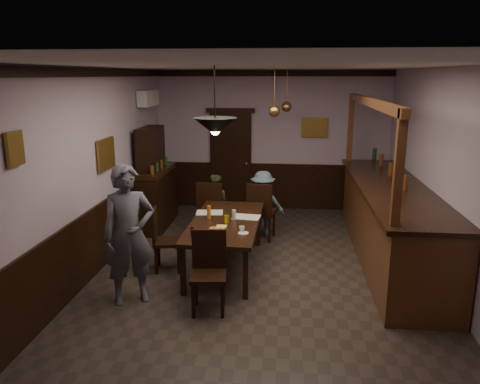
# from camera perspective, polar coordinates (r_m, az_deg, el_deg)

# --- Properties ---
(room) EXTENTS (5.01, 8.01, 3.01)m
(room) POSITION_cam_1_polar(r_m,az_deg,el_deg) (6.28, 2.61, 1.30)
(room) COLOR #2D2621
(room) RESTS_ON ground
(dining_table) EXTENTS (1.04, 2.22, 0.75)m
(dining_table) POSITION_cam_1_polar(r_m,az_deg,el_deg) (7.10, -1.78, -3.99)
(dining_table) COLOR black
(dining_table) RESTS_ON ground
(chair_far_left) EXTENTS (0.50, 0.50, 1.06)m
(chair_far_left) POSITION_cam_1_polar(r_m,az_deg,el_deg) (8.39, -3.55, -1.89)
(chair_far_left) COLOR black
(chair_far_left) RESTS_ON ground
(chair_far_right) EXTENTS (0.53, 0.53, 1.06)m
(chair_far_right) POSITION_cam_1_polar(r_m,az_deg,el_deg) (8.28, 2.54, -2.11)
(chair_far_right) COLOR black
(chair_far_right) RESTS_ON ground
(chair_near) EXTENTS (0.48, 0.48, 1.01)m
(chair_near) POSITION_cam_1_polar(r_m,az_deg,el_deg) (5.93, -3.81, -9.13)
(chair_near) COLOR black
(chair_near) RESTS_ON ground
(chair_side) EXTENTS (0.47, 0.47, 0.96)m
(chair_side) POSITION_cam_1_polar(r_m,az_deg,el_deg) (7.15, -9.43, -5.42)
(chair_side) COLOR black
(chair_side) RESTS_ON ground
(person_standing) EXTENTS (0.79, 0.69, 1.82)m
(person_standing) POSITION_cam_1_polar(r_m,az_deg,el_deg) (6.13, -13.38, -5.11)
(person_standing) COLOR #4E4F59
(person_standing) RESTS_ON ground
(person_seated_left) EXTENTS (0.60, 0.50, 1.12)m
(person_seated_left) POSITION_cam_1_polar(r_m,az_deg,el_deg) (8.67, -3.16, -1.49)
(person_seated_left) COLOR #3D462A
(person_seated_left) RESTS_ON ground
(person_seated_right) EXTENTS (0.83, 0.53, 1.21)m
(person_seated_right) POSITION_cam_1_polar(r_m,az_deg,el_deg) (8.55, 2.79, -1.42)
(person_seated_right) COLOR slate
(person_seated_right) RESTS_ON ground
(newspaper_left) EXTENTS (0.45, 0.35, 0.01)m
(newspaper_left) POSITION_cam_1_polar(r_m,az_deg,el_deg) (7.48, -3.72, -2.51)
(newspaper_left) COLOR silver
(newspaper_left) RESTS_ON dining_table
(newspaper_right) EXTENTS (0.45, 0.35, 0.01)m
(newspaper_right) POSITION_cam_1_polar(r_m,az_deg,el_deg) (7.24, 0.78, -3.06)
(newspaper_right) COLOR silver
(newspaper_right) RESTS_ON dining_table
(napkin) EXTENTS (0.15, 0.15, 0.00)m
(napkin) POSITION_cam_1_polar(r_m,az_deg,el_deg) (6.81, -2.29, -4.20)
(napkin) COLOR #F1B959
(napkin) RESTS_ON dining_table
(saucer) EXTENTS (0.15, 0.15, 0.01)m
(saucer) POSITION_cam_1_polar(r_m,az_deg,el_deg) (6.51, 0.40, -5.03)
(saucer) COLOR white
(saucer) RESTS_ON dining_table
(coffee_cup) EXTENTS (0.08, 0.08, 0.07)m
(coffee_cup) POSITION_cam_1_polar(r_m,az_deg,el_deg) (6.54, 0.22, -4.52)
(coffee_cup) COLOR white
(coffee_cup) RESTS_ON saucer
(pastry_plate) EXTENTS (0.22, 0.22, 0.01)m
(pastry_plate) POSITION_cam_1_polar(r_m,az_deg,el_deg) (6.56, -2.87, -4.87)
(pastry_plate) COLOR white
(pastry_plate) RESTS_ON dining_table
(pastry_ring_a) EXTENTS (0.13, 0.13, 0.04)m
(pastry_ring_a) POSITION_cam_1_polar(r_m,az_deg,el_deg) (6.60, -3.25, -4.50)
(pastry_ring_a) COLOR #C68C47
(pastry_ring_a) RESTS_ON pastry_plate
(pastry_ring_b) EXTENTS (0.13, 0.13, 0.04)m
(pastry_ring_b) POSITION_cam_1_polar(r_m,az_deg,el_deg) (6.56, -2.43, -4.61)
(pastry_ring_b) COLOR #C68C47
(pastry_ring_b) RESTS_ON pastry_plate
(soda_can) EXTENTS (0.07, 0.07, 0.12)m
(soda_can) POSITION_cam_1_polar(r_m,az_deg,el_deg) (6.94, -1.66, -3.33)
(soda_can) COLOR yellow
(soda_can) RESTS_ON dining_table
(beer_glass) EXTENTS (0.06, 0.06, 0.20)m
(beer_glass) POSITION_cam_1_polar(r_m,az_deg,el_deg) (7.16, -3.81, -2.48)
(beer_glass) COLOR #BF721E
(beer_glass) RESTS_ON dining_table
(water_glass) EXTENTS (0.06, 0.06, 0.15)m
(water_glass) POSITION_cam_1_polar(r_m,az_deg,el_deg) (7.10, -0.74, -2.80)
(water_glass) COLOR silver
(water_glass) RESTS_ON dining_table
(pepper_mill) EXTENTS (0.04, 0.04, 0.14)m
(pepper_mill) POSITION_cam_1_polar(r_m,az_deg,el_deg) (6.41, -5.86, -4.81)
(pepper_mill) COLOR black
(pepper_mill) RESTS_ON dining_table
(sideboard) EXTENTS (0.52, 1.46, 1.93)m
(sideboard) POSITION_cam_1_polar(r_m,az_deg,el_deg) (9.20, -10.41, 0.57)
(sideboard) COLOR black
(sideboard) RESTS_ON ground
(bar_counter) EXTENTS (1.06, 4.55, 2.55)m
(bar_counter) POSITION_cam_1_polar(r_m,az_deg,el_deg) (7.81, 17.84, -3.32)
(bar_counter) COLOR #522715
(bar_counter) RESTS_ON ground
(door_back) EXTENTS (0.90, 0.06, 2.10)m
(door_back) POSITION_cam_1_polar(r_m,az_deg,el_deg) (10.31, -1.14, 3.82)
(door_back) COLOR black
(door_back) RESTS_ON ground
(ac_unit) EXTENTS (0.20, 0.85, 0.30)m
(ac_unit) POSITION_cam_1_polar(r_m,az_deg,el_deg) (9.43, -11.12, 11.17)
(ac_unit) COLOR white
(ac_unit) RESTS_ON ground
(picture_left_small) EXTENTS (0.04, 0.28, 0.36)m
(picture_left_small) POSITION_cam_1_polar(r_m,az_deg,el_deg) (5.37, -25.76, 4.80)
(picture_left_small) COLOR olive
(picture_left_small) RESTS_ON ground
(picture_left_large) EXTENTS (0.04, 0.62, 0.48)m
(picture_left_large) POSITION_cam_1_polar(r_m,az_deg,el_deg) (7.56, -16.02, 4.50)
(picture_left_large) COLOR olive
(picture_left_large) RESTS_ON ground
(picture_back) EXTENTS (0.55, 0.04, 0.42)m
(picture_back) POSITION_cam_1_polar(r_m,az_deg,el_deg) (10.15, 9.08, 7.76)
(picture_back) COLOR olive
(picture_back) RESTS_ON ground
(pendant_iron) EXTENTS (0.56, 0.56, 0.86)m
(pendant_iron) POSITION_cam_1_polar(r_m,az_deg,el_deg) (5.99, -3.06, 7.99)
(pendant_iron) COLOR black
(pendant_iron) RESTS_ON ground
(pendant_brass_mid) EXTENTS (0.20, 0.20, 0.81)m
(pendant_brass_mid) POSITION_cam_1_polar(r_m,az_deg,el_deg) (7.99, 4.19, 9.82)
(pendant_brass_mid) COLOR #BF8C3F
(pendant_brass_mid) RESTS_ON ground
(pendant_brass_far) EXTENTS (0.20, 0.20, 0.81)m
(pendant_brass_far) POSITION_cam_1_polar(r_m,az_deg,el_deg) (9.09, 5.69, 10.30)
(pendant_brass_far) COLOR #BF8C3F
(pendant_brass_far) RESTS_ON ground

